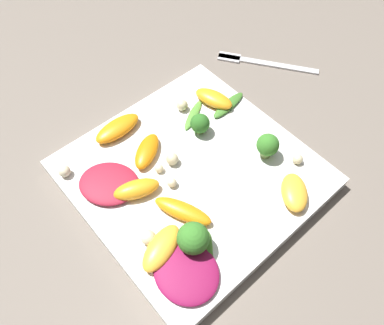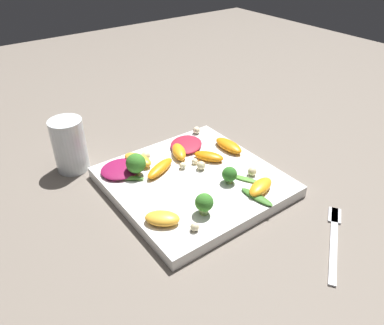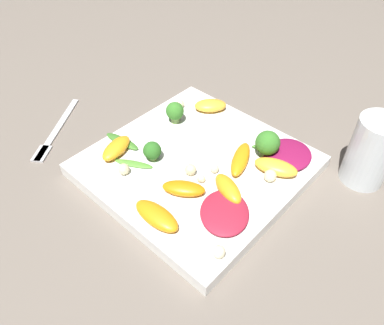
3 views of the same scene
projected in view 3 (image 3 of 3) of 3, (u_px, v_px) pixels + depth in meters
ground_plane at (197, 171)px, 0.59m from camera, size 2.40×2.40×0.00m
plate at (197, 166)px, 0.58m from camera, size 0.30×0.30×0.02m
drinking_glass at (371, 151)px, 0.54m from camera, size 0.07×0.07×0.11m
fork at (53, 134)px, 0.65m from camera, size 0.11×0.15×0.01m
radicchio_leaf_0 at (225, 212)px, 0.50m from camera, size 0.10×0.10×0.01m
radicchio_leaf_1 at (287, 154)px, 0.58m from camera, size 0.07×0.08×0.01m
orange_segment_0 at (116, 148)px, 0.58m from camera, size 0.04×0.07×0.02m
orange_segment_1 at (241, 159)px, 0.57m from camera, size 0.05×0.08×0.02m
orange_segment_2 at (210, 105)px, 0.67m from camera, size 0.06×0.06×0.02m
orange_segment_3 at (157, 216)px, 0.49m from camera, size 0.07×0.03×0.02m
orange_segment_4 at (276, 167)px, 0.55m from camera, size 0.07×0.05×0.02m
orange_segment_5 at (228, 189)px, 0.52m from camera, size 0.07×0.05×0.02m
orange_segment_6 at (184, 188)px, 0.52m from camera, size 0.07×0.06×0.02m
broccoli_floret_0 at (152, 151)px, 0.57m from camera, size 0.03×0.03×0.03m
broccoli_floret_1 at (175, 112)px, 0.63m from camera, size 0.03×0.03×0.04m
broccoli_floret_2 at (268, 143)px, 0.57m from camera, size 0.04×0.04×0.04m
arugula_sprig_0 at (122, 141)px, 0.60m from camera, size 0.07×0.03×0.01m
arugula_sprig_1 at (134, 164)px, 0.57m from camera, size 0.06×0.04×0.00m
arugula_sprig_2 at (274, 145)px, 0.60m from camera, size 0.06×0.06×0.01m
macadamia_nut_0 at (270, 176)px, 0.54m from camera, size 0.02×0.02×0.02m
macadamia_nut_1 at (124, 169)px, 0.55m from camera, size 0.02×0.02×0.02m
macadamia_nut_2 at (201, 179)px, 0.54m from camera, size 0.01×0.01×0.01m
macadamia_nut_3 at (219, 252)px, 0.45m from camera, size 0.02×0.02×0.02m
macadamia_nut_4 at (216, 168)px, 0.56m from camera, size 0.01×0.01×0.01m
macadamia_nut_5 at (180, 104)px, 0.67m from camera, size 0.01×0.01×0.01m
macadamia_nut_6 at (191, 170)px, 0.55m from camera, size 0.02×0.02×0.02m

